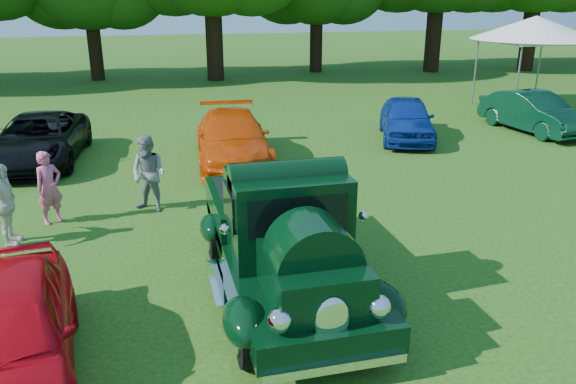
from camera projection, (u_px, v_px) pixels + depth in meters
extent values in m
plane|color=#1C4B11|center=(244.00, 316.00, 8.06)|extent=(120.00, 120.00, 0.00)
cylinder|color=black|center=(247.00, 336.00, 6.91)|extent=(0.23, 0.79, 0.79)
cylinder|color=black|center=(380.00, 317.00, 7.32)|extent=(0.23, 0.79, 0.79)
cylinder|color=black|center=(216.00, 238.00, 9.68)|extent=(0.23, 0.79, 0.79)
cylinder|color=black|center=(314.00, 228.00, 10.09)|extent=(0.23, 0.79, 0.79)
cube|color=black|center=(285.00, 260.00, 8.52)|extent=(1.83, 4.78, 0.36)
cube|color=black|center=(312.00, 279.00, 7.07)|extent=(1.17, 1.54, 0.66)
cube|color=black|center=(287.00, 215.00, 8.13)|extent=(1.66, 1.22, 1.28)
cube|color=black|center=(298.00, 216.00, 7.52)|extent=(1.38, 0.06, 0.55)
cube|color=black|center=(265.00, 208.00, 9.75)|extent=(1.83, 2.18, 0.62)
cube|color=black|center=(265.00, 192.00, 9.65)|extent=(1.57, 1.91, 0.05)
ellipsoid|color=black|center=(244.00, 322.00, 6.84)|extent=(0.53, 0.91, 0.53)
ellipsoid|color=black|center=(383.00, 303.00, 7.26)|extent=(0.53, 0.91, 0.53)
ellipsoid|color=black|center=(212.00, 228.00, 9.60)|extent=(0.40, 0.77, 0.45)
ellipsoid|color=black|center=(317.00, 218.00, 10.04)|extent=(0.40, 0.77, 0.45)
ellipsoid|color=white|center=(332.00, 322.00, 6.38)|extent=(0.43, 0.13, 0.63)
sphere|color=white|center=(280.00, 320.00, 6.29)|extent=(0.30, 0.30, 0.30)
sphere|color=white|center=(379.00, 307.00, 6.56)|extent=(0.30, 0.30, 0.30)
cube|color=white|center=(335.00, 366.00, 6.40)|extent=(1.72, 0.12, 0.12)
cube|color=white|center=(254.00, 209.00, 10.89)|extent=(1.72, 0.12, 0.12)
imported|color=red|center=(2.00, 336.00, 6.41)|extent=(2.11, 4.17, 1.36)
imported|color=black|center=(38.00, 139.00, 15.20)|extent=(2.50, 4.82, 1.30)
imported|color=#D84307|center=(232.00, 138.00, 15.18)|extent=(2.25, 4.79, 1.35)
imported|color=navy|center=(406.00, 119.00, 17.66)|extent=(2.80, 4.17, 1.32)
imported|color=black|center=(534.00, 112.00, 18.62)|extent=(1.81, 4.12, 1.32)
imported|color=#D65884|center=(49.00, 188.00, 11.12)|extent=(0.65, 0.61, 1.48)
imported|color=gray|center=(149.00, 174.00, 11.73)|extent=(1.00, 0.96, 1.63)
imported|color=beige|center=(5.00, 205.00, 10.14)|extent=(0.48, 0.94, 1.53)
cube|color=white|center=(534.00, 41.00, 21.60)|extent=(3.35, 3.35, 0.13)
cone|color=white|center=(535.00, 27.00, 21.43)|extent=(4.92, 4.92, 0.87)
cylinder|color=slate|center=(517.00, 83.00, 20.40)|extent=(0.07, 0.07, 2.61)
cylinder|color=slate|center=(475.00, 73.00, 23.10)|extent=(0.07, 0.07, 2.61)
cylinder|color=slate|center=(538.00, 71.00, 23.70)|extent=(0.07, 0.07, 2.61)
cylinder|color=black|center=(95.00, 46.00, 29.56)|extent=(0.71, 0.71, 3.53)
cylinder|color=black|center=(214.00, 37.00, 29.36)|extent=(0.89, 0.89, 4.44)
cylinder|color=black|center=(316.00, 40.00, 32.73)|extent=(0.73, 0.73, 3.65)
cylinder|color=black|center=(434.00, 32.00, 32.71)|extent=(0.91, 0.91, 4.54)
cylinder|color=black|center=(530.00, 31.00, 33.19)|extent=(0.91, 0.91, 4.54)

